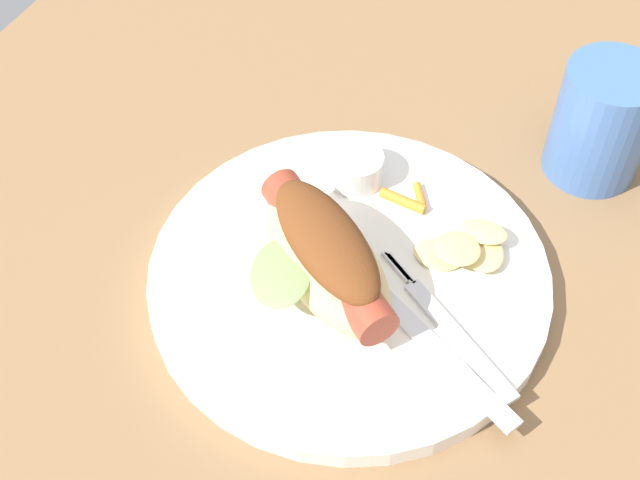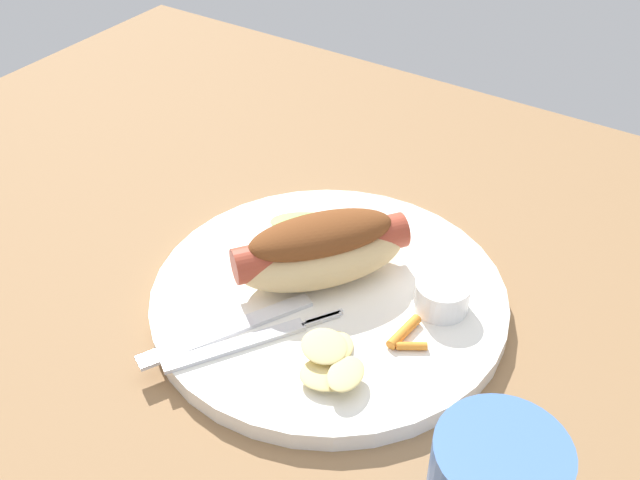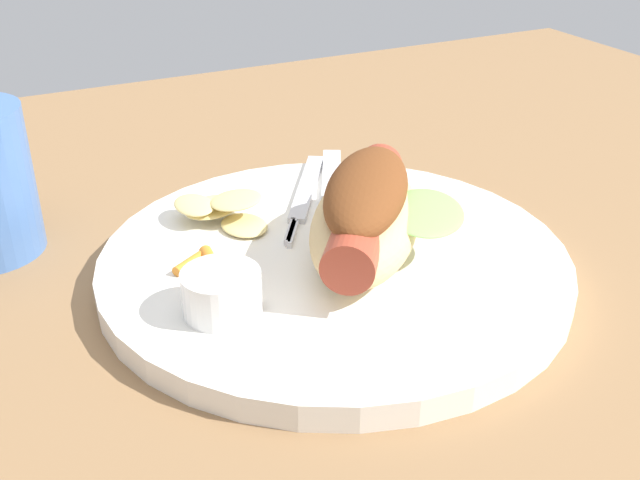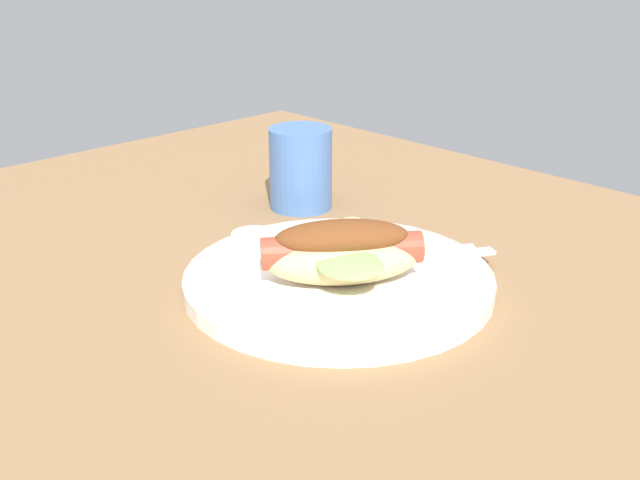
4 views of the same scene
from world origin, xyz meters
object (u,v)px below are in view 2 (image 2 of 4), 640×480
at_px(fork, 251,340).
at_px(knife, 227,330).
at_px(sauce_ramekin, 442,296).
at_px(chips_pile, 332,360).
at_px(carrot_garnish, 406,336).
at_px(plate, 329,298).
at_px(hot_dog, 321,248).

bearing_deg(fork, knife, 125.21).
xyz_separation_m(fork, knife, (0.02, 0.00, -0.00)).
bearing_deg(knife, sauce_ramekin, -19.92).
bearing_deg(chips_pile, sauce_ramekin, -109.94).
distance_m(fork, carrot_garnish, 0.12).
bearing_deg(knife, plate, 1.70).
relative_size(fork, carrot_garnish, 3.18).
xyz_separation_m(fork, carrot_garnish, (-0.10, -0.07, 0.00)).
distance_m(chips_pile, carrot_garnish, 0.06).
bearing_deg(chips_pile, hot_dog, -52.41).
xyz_separation_m(plate, carrot_garnish, (-0.08, 0.02, 0.01)).
height_order(sauce_ramekin, carrot_garnish, sauce_ramekin).
bearing_deg(hot_dog, sauce_ramekin, -41.46).
relative_size(sauce_ramekin, knife, 0.31).
distance_m(hot_dog, knife, 0.10).
bearing_deg(carrot_garnish, chips_pile, 60.91).
bearing_deg(sauce_ramekin, knife, 42.59).
distance_m(hot_dog, carrot_garnish, 0.10).
distance_m(hot_dog, sauce_ramekin, 0.11).
bearing_deg(knife, fork, -60.17).
relative_size(plate, sauce_ramekin, 6.70).
height_order(fork, carrot_garnish, carrot_garnish).
distance_m(plate, fork, 0.09).
xyz_separation_m(hot_dog, carrot_garnish, (-0.10, 0.03, -0.03)).
height_order(fork, chips_pile, chips_pile).
bearing_deg(hot_dog, knife, -157.19).
bearing_deg(plate, hot_dog, -37.01).
bearing_deg(chips_pile, knife, 7.76).
bearing_deg(carrot_garnish, fork, 34.53).
relative_size(hot_dog, fork, 1.21).
xyz_separation_m(knife, carrot_garnish, (-0.12, -0.07, 0.00)).
xyz_separation_m(sauce_ramekin, knife, (0.13, 0.12, -0.01)).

